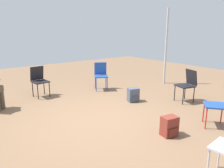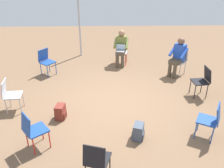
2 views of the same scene
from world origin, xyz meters
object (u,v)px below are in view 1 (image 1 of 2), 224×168
(chair_southwest, at_px, (101,74))
(chair_west, at_px, (187,83))
(backpack_near_laptop_user, at_px, (169,127))
(backpack_by_empty_chair, at_px, (133,96))
(chair_northwest, at_px, (220,103))
(chair_south, at_px, (39,79))

(chair_southwest, xyz_separation_m, chair_west, (-1.09, 2.37, 0.00))
(backpack_near_laptop_user, bearing_deg, backpack_by_empty_chair, -113.72)
(backpack_near_laptop_user, xyz_separation_m, backpack_by_empty_chair, (-0.79, -1.79, 0.00))
(chair_southwest, height_order, chair_northwest, same)
(chair_northwest, xyz_separation_m, backpack_near_laptop_user, (1.05, -0.35, -0.34))
(chair_south, height_order, chair_northwest, same)
(chair_west, relative_size, backpack_near_laptop_user, 2.36)
(chair_southwest, distance_m, backpack_near_laptop_user, 3.42)
(chair_south, xyz_separation_m, backpack_near_laptop_user, (-1.00, 3.75, -0.34))
(backpack_near_laptop_user, height_order, backpack_by_empty_chair, same)
(chair_south, xyz_separation_m, backpack_by_empty_chair, (-1.78, 1.96, -0.34))
(chair_southwest, bearing_deg, chair_south, 15.40)
(chair_northwest, bearing_deg, chair_west, 18.92)
(backpack_near_laptop_user, bearing_deg, chair_southwest, -103.63)
(chair_southwest, xyz_separation_m, backpack_near_laptop_user, (0.80, 3.30, -0.34))
(backpack_by_empty_chair, bearing_deg, chair_southwest, -90.54)
(chair_south, height_order, chair_southwest, same)
(chair_south, height_order, backpack_near_laptop_user, chair_south)
(chair_west, bearing_deg, backpack_near_laptop_user, 132.13)
(chair_southwest, height_order, backpack_by_empty_chair, chair_southwest)
(chair_northwest, height_order, backpack_near_laptop_user, chair_northwest)
(chair_south, xyz_separation_m, chair_west, (-2.89, 2.82, 0.00))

